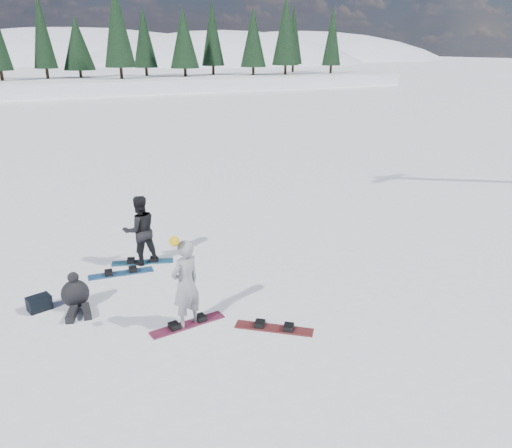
{
  "coord_description": "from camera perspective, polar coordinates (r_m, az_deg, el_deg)",
  "views": [
    {
      "loc": [
        -4.13,
        -8.59,
        5.1
      ],
      "look_at": [
        0.71,
        1.54,
        1.1
      ],
      "focal_mm": 35.0,
      "sensor_mm": 36.0,
      "label": 1
    }
  ],
  "objects": [
    {
      "name": "snowboard_loose_c",
      "position": [
        12.33,
        -15.17,
        -5.47
      ],
      "size": [
        1.52,
        0.43,
        0.03
      ],
      "primitive_type": "cube",
      "rotation": [
        0.0,
        0.0,
        -0.1
      ],
      "color": "#1C5D9A",
      "rests_on": "ground"
    },
    {
      "name": "seated_rider",
      "position": [
        10.96,
        -19.92,
        -7.61
      ],
      "size": [
        0.64,
        0.97,
        0.79
      ],
      "rotation": [
        0.0,
        0.0,
        -0.17
      ],
      "color": "black",
      "rests_on": "ground"
    },
    {
      "name": "gear_bag",
      "position": [
        11.24,
        -23.54,
        -8.29
      ],
      "size": [
        0.52,
        0.41,
        0.3
      ],
      "primitive_type": "cube",
      "rotation": [
        0.0,
        0.0,
        0.28
      ],
      "color": "black",
      "rests_on": "ground"
    },
    {
      "name": "ground",
      "position": [
        10.8,
        0.13,
        -8.54
      ],
      "size": [
        420.0,
        420.0,
        0.0
      ],
      "primitive_type": "plane",
      "color": "white",
      "rests_on": "ground"
    },
    {
      "name": "snowboard_loose_b",
      "position": [
        9.75,
        2.07,
        -11.83
      ],
      "size": [
        1.35,
        1.15,
        0.03
      ],
      "primitive_type": "cube",
      "rotation": [
        0.0,
        0.0,
        -0.67
      ],
      "color": "maroon",
      "rests_on": "ground"
    },
    {
      "name": "snowboarder_man",
      "position": [
        12.5,
        -13.12,
        -0.68
      ],
      "size": [
        0.89,
        0.72,
        1.74
      ],
      "primitive_type": "imported",
      "rotation": [
        0.0,
        0.0,
        3.21
      ],
      "color": "black",
      "rests_on": "ground"
    },
    {
      "name": "snowboarder_woman",
      "position": [
        9.52,
        -8.08,
        -6.77
      ],
      "size": [
        0.76,
        0.65,
        1.92
      ],
      "rotation": [
        0.0,
        0.0,
        3.56
      ],
      "color": "gray",
      "rests_on": "ground"
    },
    {
      "name": "snowboard_woman",
      "position": [
        9.94,
        -7.82,
        -11.33
      ],
      "size": [
        1.52,
        0.48,
        0.03
      ],
      "primitive_type": "cube",
      "rotation": [
        0.0,
        0.0,
        0.13
      ],
      "color": "maroon",
      "rests_on": "ground"
    },
    {
      "name": "snowboard_man",
      "position": [
        12.82,
        -12.83,
        -4.27
      ],
      "size": [
        1.52,
        0.7,
        0.03
      ],
      "primitive_type": "cube",
      "rotation": [
        0.0,
        0.0,
        -0.29
      ],
      "color": "#1B6C96",
      "rests_on": "ground"
    }
  ]
}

